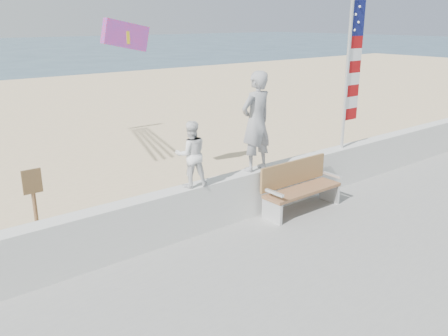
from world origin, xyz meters
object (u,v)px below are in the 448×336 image
Objects in this scene: child at (191,154)px; bench at (299,186)px; adult at (256,122)px; flag at (351,63)px.

child is 0.65× the size of bench.
adult is 1.64× the size of child.
adult is 1.07× the size of bench.
flag is (2.81, -0.00, 0.95)m from adult.
adult reaches higher than child.
bench is 3.09m from flag.
child is 0.33× the size of flag.
child is at bearing -3.26° from adult.
adult reaches higher than bench.
flag is (4.33, -0.00, 1.33)m from child.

